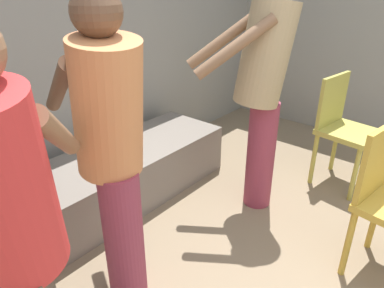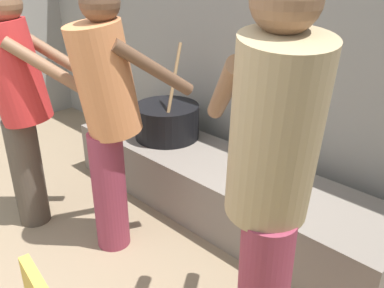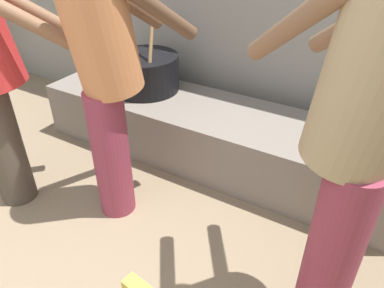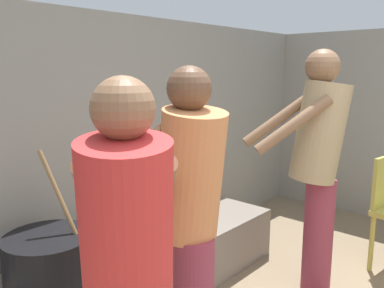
# 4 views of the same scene
# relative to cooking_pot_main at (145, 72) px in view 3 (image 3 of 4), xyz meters

# --- Properties ---
(block_enclosure_rear) EXTENTS (5.75, 0.20, 1.91)m
(block_enclosure_rear) POSITION_rel_cooking_pot_main_xyz_m (0.55, 0.48, 0.44)
(block_enclosure_rear) COLOR gray
(block_enclosure_rear) RESTS_ON ground_plane
(hearth_ledge) EXTENTS (2.45, 0.60, 0.39)m
(hearth_ledge) POSITION_rel_cooking_pot_main_xyz_m (0.55, -0.04, -0.32)
(hearth_ledge) COLOR slate
(hearth_ledge) RESTS_ON ground_plane
(cooking_pot_main) EXTENTS (0.48, 0.48, 0.71)m
(cooking_pot_main) POSITION_rel_cooking_pot_main_xyz_m (0.00, 0.00, 0.00)
(cooking_pot_main) COLOR black
(cooking_pot_main) RESTS_ON hearth_ledge
(cook_in_tan_shirt) EXTENTS (0.72, 0.68, 1.65)m
(cook_in_tan_shirt) POSITION_rel_cooking_pot_main_xyz_m (1.49, -0.84, 0.43)
(cook_in_tan_shirt) COLOR #8C3347
(cook_in_tan_shirt) RESTS_ON ground_plane
(cook_in_orange_shirt) EXTENTS (0.49, 0.71, 1.54)m
(cook_in_orange_shirt) POSITION_rel_cooking_pot_main_xyz_m (0.34, -0.73, 0.36)
(cook_in_orange_shirt) COLOR #8C3347
(cook_in_orange_shirt) RESTS_ON ground_plane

